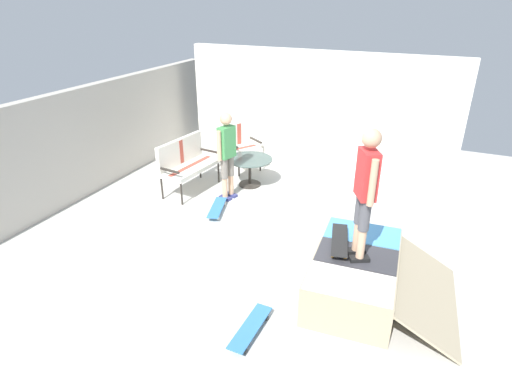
{
  "coord_description": "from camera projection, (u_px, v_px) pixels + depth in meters",
  "views": [
    {
      "loc": [
        -5.05,
        -2.04,
        3.54
      ],
      "look_at": [
        0.37,
        0.41,
        0.7
      ],
      "focal_mm": 29.42,
      "sensor_mm": 36.0,
      "label": 1
    }
  ],
  "objects": [
    {
      "name": "back_wall_cinderblock",
      "position": [
        65.0,
        149.0,
        7.49
      ],
      "size": [
        9.0,
        0.2,
        2.0
      ],
      "color": "#ADA89E",
      "rests_on": "ground_plane"
    },
    {
      "name": "skateboard_on_ramp",
      "position": [
        340.0,
        240.0,
        5.41
      ],
      "size": [
        0.82,
        0.38,
        0.1
      ],
      "color": "black",
      "rests_on": "skate_ramp"
    },
    {
      "name": "skateboard_spare",
      "position": [
        250.0,
        328.0,
        4.78
      ],
      "size": [
        0.8,
        0.22,
        0.1
      ],
      "color": "#3372B2",
      "rests_on": "ground_plane"
    },
    {
      "name": "patio_chair_near_house",
      "position": [
        241.0,
        142.0,
        9.07
      ],
      "size": [
        0.82,
        0.8,
        1.02
      ],
      "color": "#2D2823",
      "rests_on": "ground_plane"
    },
    {
      "name": "house_facade",
      "position": [
        317.0,
        108.0,
        9.21
      ],
      "size": [
        0.23,
        6.0,
        2.46
      ],
      "color": "white",
      "rests_on": "ground_plane"
    },
    {
      "name": "person_watching",
      "position": [
        227.0,
        150.0,
        7.59
      ],
      "size": [
        0.47,
        0.3,
        1.65
      ],
      "color": "navy",
      "rests_on": "ground_plane"
    },
    {
      "name": "person_skater",
      "position": [
        366.0,
        187.0,
        4.81
      ],
      "size": [
        0.43,
        0.34,
        1.65
      ],
      "color": "black",
      "rests_on": "skate_ramp"
    },
    {
      "name": "ground_plane",
      "position": [
        270.0,
        250.0,
        6.46
      ],
      "size": [
        12.0,
        12.0,
        0.1
      ],
      "primitive_type": "cube",
      "color": "beige"
    },
    {
      "name": "skateboard_by_bench",
      "position": [
        217.0,
        208.0,
        7.44
      ],
      "size": [
        0.82,
        0.42,
        0.1
      ],
      "color": "#3372B2",
      "rests_on": "ground_plane"
    },
    {
      "name": "patio_table",
      "position": [
        250.0,
        166.0,
        8.35
      ],
      "size": [
        0.9,
        0.9,
        0.57
      ],
      "color": "#2D2823",
      "rests_on": "ground_plane"
    },
    {
      "name": "patio_bench",
      "position": [
        186.0,
        160.0,
        8.09
      ],
      "size": [
        1.3,
        0.68,
        1.02
      ],
      "color": "#2D2823",
      "rests_on": "ground_plane"
    },
    {
      "name": "skate_ramp",
      "position": [
        357.0,
        274.0,
        5.36
      ],
      "size": [
        1.87,
        1.89,
        0.57
      ],
      "color": "tan",
      "rests_on": "ground_plane"
    }
  ]
}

